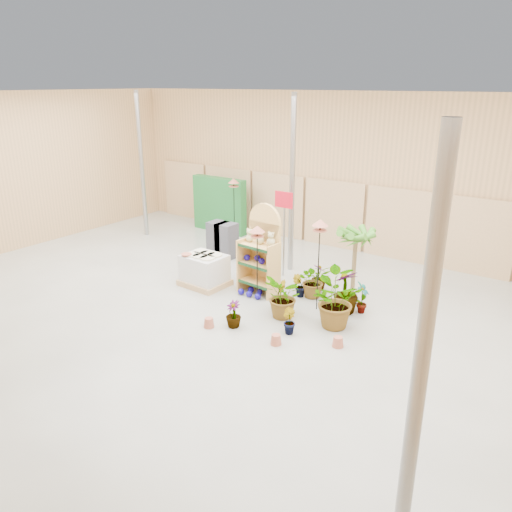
{
  "coord_description": "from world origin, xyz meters",
  "views": [
    {
      "loc": [
        6.45,
        -7.18,
        4.73
      ],
      "look_at": [
        0.3,
        1.5,
        1.0
      ],
      "focal_mm": 35.0,
      "sensor_mm": 36.0,
      "label": 1
    }
  ],
  "objects_px": {
    "display_shelf": "(262,253)",
    "potted_plant_2": "(284,297)",
    "pallet_stack": "(204,270)",
    "bird_table_front": "(257,231)"
  },
  "relations": [
    {
      "from": "display_shelf",
      "to": "potted_plant_2",
      "type": "xyz_separation_m",
      "value": [
        1.18,
        -0.92,
        -0.49
      ]
    },
    {
      "from": "display_shelf",
      "to": "potted_plant_2",
      "type": "bearing_deg",
      "value": -32.93
    },
    {
      "from": "display_shelf",
      "to": "potted_plant_2",
      "type": "relative_size",
      "value": 2.22
    },
    {
      "from": "pallet_stack",
      "to": "bird_table_front",
      "type": "height_order",
      "value": "bird_table_front"
    },
    {
      "from": "pallet_stack",
      "to": "bird_table_front",
      "type": "relative_size",
      "value": 0.64
    },
    {
      "from": "display_shelf",
      "to": "bird_table_front",
      "type": "distance_m",
      "value": 0.83
    },
    {
      "from": "display_shelf",
      "to": "pallet_stack",
      "type": "distance_m",
      "value": 1.57
    },
    {
      "from": "bird_table_front",
      "to": "pallet_stack",
      "type": "bearing_deg",
      "value": -178.85
    },
    {
      "from": "pallet_stack",
      "to": "bird_table_front",
      "type": "bearing_deg",
      "value": 3.59
    },
    {
      "from": "display_shelf",
      "to": "pallet_stack",
      "type": "xyz_separation_m",
      "value": [
        -1.37,
        -0.5,
        -0.58
      ]
    }
  ]
}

